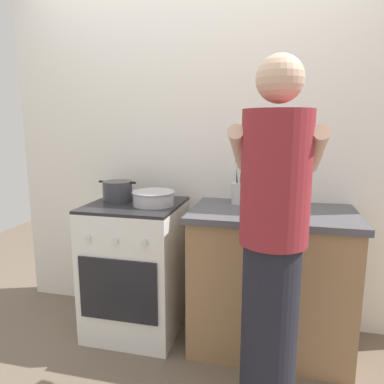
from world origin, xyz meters
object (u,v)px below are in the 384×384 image
object	(u,v)px
stove_range	(137,267)
mixing_bowl	(153,197)
utensil_crock	(239,188)
person	(272,251)
pot	(118,191)

from	to	relation	value
stove_range	mixing_bowl	xyz separation A→B (m)	(0.14, -0.02, 0.50)
utensil_crock	person	world-z (taller)	person
utensil_crock	person	distance (m)	0.81
utensil_crock	person	xyz separation A→B (m)	(0.23, -0.76, -0.14)
utensil_crock	stove_range	bearing A→B (deg)	-166.85
stove_range	person	bearing A→B (deg)	-33.63
pot	person	distance (m)	1.24
utensil_crock	mixing_bowl	bearing A→B (deg)	-161.79
mixing_bowl	utensil_crock	xyz separation A→B (m)	(0.54, 0.18, 0.05)
pot	utensil_crock	xyz separation A→B (m)	(0.82, 0.12, 0.04)
utensil_crock	pot	bearing A→B (deg)	-171.96
mixing_bowl	utensil_crock	distance (m)	0.57
stove_range	pot	size ratio (longest dim) A/B	3.40
mixing_bowl	utensil_crock	bearing A→B (deg)	18.21
stove_range	mixing_bowl	distance (m)	0.52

